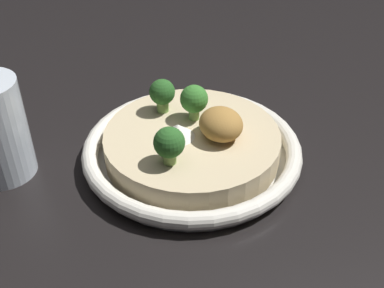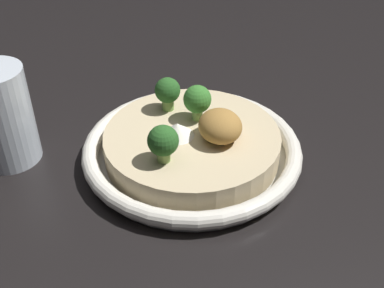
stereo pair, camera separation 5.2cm
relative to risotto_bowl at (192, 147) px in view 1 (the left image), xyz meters
name	(u,v)px [view 1 (the left image)]	position (x,y,z in m)	size (l,w,h in m)	color
ground_plane	(192,159)	(0.00, 0.00, -0.02)	(6.00, 6.00, 0.00)	black
risotto_bowl	(192,147)	(0.00, 0.00, 0.00)	(0.24, 0.24, 0.03)	silver
cheese_sprinkle	(179,133)	(0.00, -0.02, 0.03)	(0.04, 0.04, 0.02)	white
crispy_onion_garnish	(221,124)	(0.02, 0.03, 0.03)	(0.05, 0.05, 0.03)	#A37538
broccoli_left	(194,100)	(-0.03, 0.01, 0.04)	(0.03, 0.03, 0.04)	#759E4C
broccoli_front_right	(169,144)	(0.04, -0.04, 0.04)	(0.03, 0.03, 0.04)	#84A856
broccoli_front_left	(162,93)	(-0.05, -0.02, 0.04)	(0.03, 0.03, 0.04)	#759E4C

